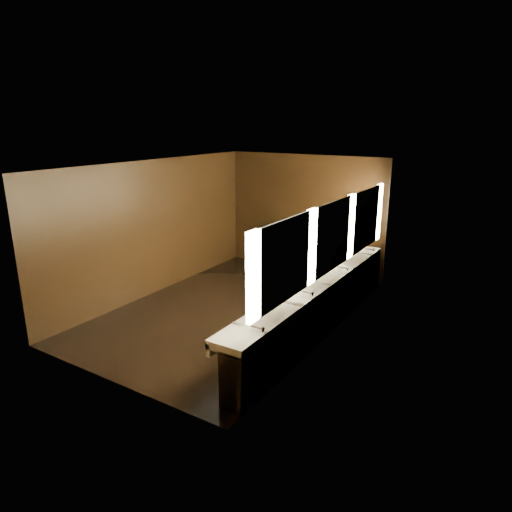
{
  "coord_description": "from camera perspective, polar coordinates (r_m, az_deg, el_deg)",
  "views": [
    {
      "loc": [
        4.73,
        -6.74,
        3.55
      ],
      "look_at": [
        0.51,
        0.0,
        1.18
      ],
      "focal_mm": 32.0,
      "sensor_mm": 36.0,
      "label": 1
    }
  ],
  "objects": [
    {
      "name": "floor",
      "position": [
        8.97,
        -2.79,
        -6.76
      ],
      "size": [
        6.0,
        6.0,
        0.0
      ],
      "primitive_type": "plane",
      "color": "black",
      "rests_on": "ground"
    },
    {
      "name": "ceiling",
      "position": [
        8.27,
        -3.07,
        11.36
      ],
      "size": [
        4.0,
        6.0,
        0.02
      ],
      "primitive_type": "cube",
      "color": "#2D2D2B",
      "rests_on": "wall_back"
    },
    {
      "name": "wall_back",
      "position": [
        11.04,
        6.05,
        5.26
      ],
      "size": [
        4.0,
        0.02,
        2.8
      ],
      "primitive_type": "cube",
      "color": "black",
      "rests_on": "floor"
    },
    {
      "name": "wall_front",
      "position": [
        6.4,
        -18.5,
        -3.93
      ],
      "size": [
        4.0,
        0.02,
        2.8
      ],
      "primitive_type": "cube",
      "color": "black",
      "rests_on": "floor"
    },
    {
      "name": "wall_left",
      "position": [
        9.76,
        -12.62,
        3.46
      ],
      "size": [
        0.02,
        6.0,
        2.8
      ],
      "primitive_type": "cube",
      "color": "black",
      "rests_on": "floor"
    },
    {
      "name": "wall_right",
      "position": [
        7.58,
        9.57,
        -0.12
      ],
      "size": [
        0.02,
        6.0,
        2.8
      ],
      "primitive_type": "cube",
      "color": "black",
      "rests_on": "floor"
    },
    {
      "name": "sink_counter",
      "position": [
        7.96,
        7.88,
        -6.14
      ],
      "size": [
        0.55,
        5.4,
        1.01
      ],
      "color": "black",
      "rests_on": "floor"
    },
    {
      "name": "mirror_band",
      "position": [
        7.5,
        9.56,
        2.46
      ],
      "size": [
        0.06,
        5.03,
        1.15
      ],
      "color": "#FEEDB7",
      "rests_on": "wall_right"
    },
    {
      "name": "person",
      "position": [
        8.03,
        4.2,
        -2.97
      ],
      "size": [
        0.46,
        0.66,
        1.73
      ],
      "primitive_type": "imported",
      "rotation": [
        0.0,
        0.0,
        -1.5
      ],
      "color": "#90CDD7",
      "rests_on": "floor"
    },
    {
      "name": "trash_bin",
      "position": [
        7.06,
        1.55,
        -11.23
      ],
      "size": [
        0.41,
        0.41,
        0.51
      ],
      "primitive_type": "cylinder",
      "rotation": [
        0.0,
        0.0,
        0.31
      ],
      "color": "black",
      "rests_on": "floor"
    }
  ]
}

